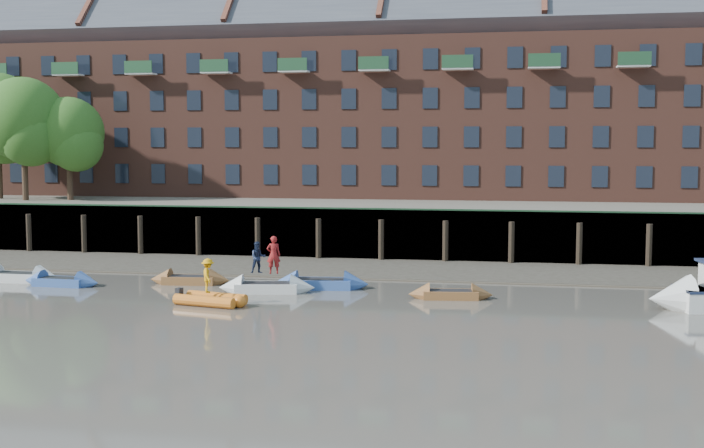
% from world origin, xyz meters
% --- Properties ---
extents(ground, '(220.00, 220.00, 0.00)m').
position_xyz_m(ground, '(0.00, 0.00, 0.00)').
color(ground, '#5C574E').
rests_on(ground, ground).
extents(foreshore, '(110.00, 8.00, 0.50)m').
position_xyz_m(foreshore, '(0.00, 18.00, 0.00)').
color(foreshore, '#3D382F').
rests_on(foreshore, ground).
extents(mud_band, '(110.00, 1.60, 0.10)m').
position_xyz_m(mud_band, '(0.00, 14.60, 0.00)').
color(mud_band, '#4C4336').
rests_on(mud_band, ground).
extents(river_wall, '(110.00, 1.23, 3.30)m').
position_xyz_m(river_wall, '(-0.00, 22.38, 1.59)').
color(river_wall, '#2D2A26').
rests_on(river_wall, ground).
extents(bank_terrace, '(110.00, 28.00, 3.20)m').
position_xyz_m(bank_terrace, '(0.00, 36.00, 1.60)').
color(bank_terrace, '#5E594D').
rests_on(bank_terrace, ground).
extents(apartment_terrace, '(80.60, 15.56, 20.98)m').
position_xyz_m(apartment_terrace, '(-0.00, 36.99, 12.82)').
color(apartment_terrace, brown).
rests_on(apartment_terrace, bank_terrace).
extents(tree_cluster, '(11.76, 7.74, 9.40)m').
position_xyz_m(tree_cluster, '(-25.62, 27.35, 9.00)').
color(tree_cluster, '#3A281C').
rests_on(tree_cluster, bank_terrace).
extents(rowboat_0, '(4.75, 1.43, 1.37)m').
position_xyz_m(rowboat_0, '(-15.76, 10.10, 0.24)').
color(rowboat_0, silver).
rests_on(rowboat_0, ground).
extents(rowboat_1, '(4.24, 1.40, 1.22)m').
position_xyz_m(rowboat_1, '(-12.78, 9.22, 0.22)').
color(rowboat_1, '#3759A1').
rests_on(rowboat_1, ground).
extents(rowboat_2, '(4.33, 1.55, 1.23)m').
position_xyz_m(rowboat_2, '(-6.45, 10.99, 0.22)').
color(rowboat_2, brown).
rests_on(rowboat_2, ground).
extents(rowboat_3, '(4.91, 2.14, 1.38)m').
position_xyz_m(rowboat_3, '(-1.77, 9.20, 0.24)').
color(rowboat_3, silver).
rests_on(rowboat_3, ground).
extents(rowboat_4, '(4.98, 1.90, 1.41)m').
position_xyz_m(rowboat_4, '(0.59, 10.83, 0.25)').
color(rowboat_4, '#3759A1').
rests_on(rowboat_4, ground).
extents(rowboat_6, '(4.10, 1.63, 1.16)m').
position_xyz_m(rowboat_6, '(7.27, 9.07, 0.21)').
color(rowboat_6, brown).
rests_on(rowboat_6, ground).
extents(rib_tender, '(3.44, 2.21, 0.58)m').
position_xyz_m(rib_tender, '(-3.22, 5.44, 0.25)').
color(rib_tender, orange).
rests_on(rib_tender, ground).
extents(person_rower_a, '(0.79, 0.64, 1.87)m').
position_xyz_m(person_rower_a, '(-1.44, 9.29, 1.86)').
color(person_rower_a, maroon).
rests_on(person_rower_a, rowboat_3).
extents(person_rower_b, '(0.95, 0.87, 1.57)m').
position_xyz_m(person_rower_b, '(-2.24, 9.30, 1.71)').
color(person_rower_b, '#19233F').
rests_on(person_rower_b, rowboat_3).
extents(person_rib_crew, '(0.94, 1.16, 1.57)m').
position_xyz_m(person_rib_crew, '(-3.49, 5.57, 1.33)').
color(person_rib_crew, orange).
rests_on(person_rib_crew, rib_tender).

